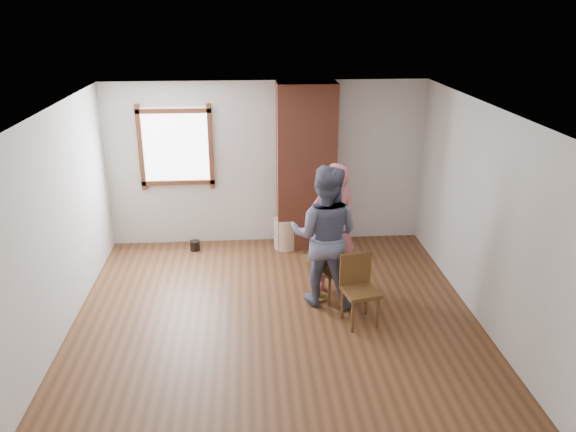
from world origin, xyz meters
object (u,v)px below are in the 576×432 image
(side_table, at_px, (318,271))
(man, at_px, (325,236))
(dining_chair_right, at_px, (358,285))
(stoneware_crock, at_px, (286,233))
(dining_chair_left, at_px, (332,264))
(person_pink, at_px, (333,228))

(side_table, xyz_separation_m, man, (0.06, -0.08, 0.52))
(dining_chair_right, distance_m, man, 0.76)
(stoneware_crock, bearing_deg, dining_chair_left, -72.97)
(stoneware_crock, height_order, side_table, side_table)
(person_pink, bearing_deg, stoneware_crock, -81.14)
(side_table, relative_size, man, 0.32)
(dining_chair_right, relative_size, man, 0.47)
(dining_chair_right, bearing_deg, stoneware_crock, 94.96)
(side_table, distance_m, man, 0.53)
(stoneware_crock, height_order, person_pink, person_pink)
(dining_chair_left, bearing_deg, person_pink, 59.86)
(man, relative_size, person_pink, 1.04)
(dining_chair_left, distance_m, dining_chair_right, 0.69)
(stoneware_crock, xyz_separation_m, person_pink, (0.53, -1.43, 0.64))
(side_table, bearing_deg, person_pink, 50.42)
(dining_chair_left, height_order, man, man)
(stoneware_crock, xyz_separation_m, side_table, (0.31, -1.68, 0.15))
(dining_chair_right, xyz_separation_m, man, (-0.35, 0.51, 0.44))
(stoneware_crock, xyz_separation_m, dining_chair_right, (0.72, -2.27, 0.24))
(side_table, bearing_deg, stoneware_crock, 100.47)
(man, bearing_deg, side_table, -34.21)
(stoneware_crock, relative_size, dining_chair_left, 0.60)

